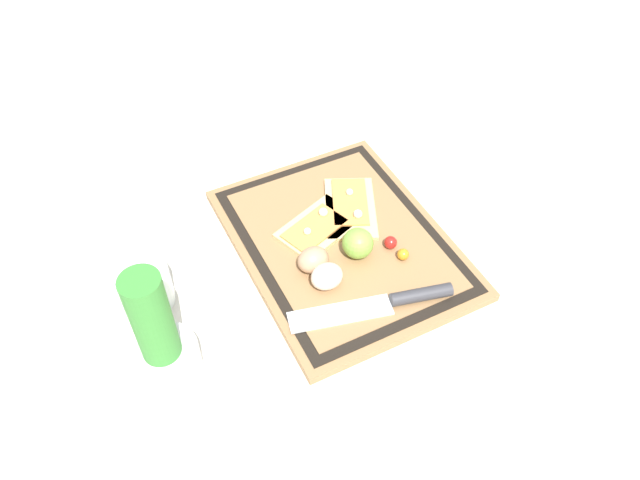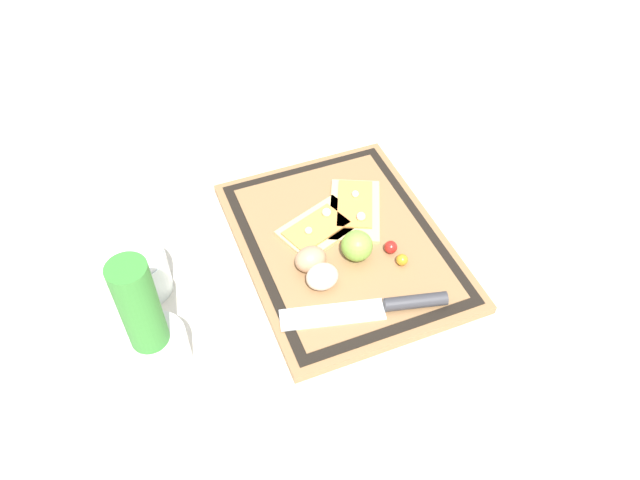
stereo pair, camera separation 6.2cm
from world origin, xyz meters
name	(u,v)px [view 2 (the right image)]	position (x,y,z in m)	size (l,w,h in m)	color
ground_plane	(343,247)	(0.00, 0.00, 0.00)	(6.00, 6.00, 0.00)	silver
cutting_board	(343,244)	(0.00, 0.00, 0.01)	(0.44, 0.34, 0.02)	#997047
pizza_slice_near	(355,209)	(0.06, -0.05, 0.02)	(0.18, 0.15, 0.02)	#DBBC7F
pizza_slice_far	(320,227)	(0.04, 0.03, 0.02)	(0.13, 0.16, 0.02)	#DBBC7F
knife	(392,305)	(-0.16, -0.01, 0.03)	(0.09, 0.26, 0.02)	silver
egg_brown	(311,259)	(-0.04, 0.07, 0.04)	(0.04, 0.05, 0.04)	tan
egg_pink	(322,277)	(-0.08, 0.07, 0.04)	(0.04, 0.05, 0.04)	beige
lime	(357,246)	(-0.04, -0.01, 0.05)	(0.05, 0.05, 0.05)	#7FB742
cherry_tomato_red	(391,247)	(-0.05, -0.06, 0.03)	(0.02, 0.02, 0.02)	red
cherry_tomato_yellow	(402,260)	(-0.09, -0.07, 0.03)	(0.02, 0.02, 0.02)	orange
herb_pot	(150,335)	(-0.12, 0.35, 0.08)	(0.10, 0.10, 0.23)	white
sauce_jar	(142,274)	(0.04, 0.34, 0.04)	(0.09, 0.09, 0.09)	silver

